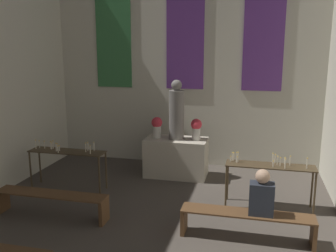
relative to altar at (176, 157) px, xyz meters
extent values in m
cube|color=beige|center=(0.00, 1.02, 2.50)|extent=(6.64, 0.12, 5.87)
cube|color=#33723F|center=(-1.79, 0.94, 3.09)|extent=(0.90, 0.03, 3.29)
cube|color=#60337F|center=(0.00, 0.94, 3.09)|extent=(0.90, 0.03, 3.29)
cube|color=#60337F|center=(1.79, 0.94, 3.09)|extent=(0.90, 0.03, 3.29)
cube|color=#BCB29E|center=(0.00, 0.00, 0.00)|extent=(1.37, 0.73, 0.86)
cylinder|color=slate|center=(0.00, 0.00, 0.97)|extent=(0.33, 0.33, 1.08)
sphere|color=slate|center=(0.00, 0.00, 1.63)|extent=(0.23, 0.23, 0.23)
cylinder|color=beige|center=(-0.45, 0.00, 0.56)|extent=(0.18, 0.18, 0.27)
sphere|color=#DB3342|center=(-0.45, 0.00, 0.78)|extent=(0.24, 0.24, 0.24)
cylinder|color=beige|center=(0.45, 0.00, 0.56)|extent=(0.18, 0.18, 0.27)
sphere|color=#DB3342|center=(0.45, 0.00, 0.78)|extent=(0.24, 0.24, 0.24)
cube|color=#473823|center=(-2.00, -1.27, 0.36)|extent=(1.58, 0.40, 0.02)
cylinder|color=#473823|center=(-2.76, -1.45, -0.04)|extent=(0.04, 0.04, 0.78)
cylinder|color=#473823|center=(-1.24, -1.45, -0.04)|extent=(0.04, 0.04, 0.78)
cylinder|color=#473823|center=(-2.76, -1.10, -0.04)|extent=(0.04, 0.04, 0.78)
cylinder|color=#473823|center=(-1.24, -1.10, -0.04)|extent=(0.04, 0.04, 0.78)
cylinder|color=silver|center=(-1.58, -1.17, 0.45)|extent=(0.02, 0.02, 0.17)
sphere|color=#F9CC4C|center=(-1.58, -1.17, 0.55)|extent=(0.02, 0.02, 0.02)
cylinder|color=silver|center=(-2.11, -1.43, 0.43)|extent=(0.02, 0.02, 0.13)
sphere|color=#F9CC4C|center=(-2.11, -1.43, 0.51)|extent=(0.02, 0.02, 0.02)
cylinder|color=silver|center=(-2.67, -1.19, 0.44)|extent=(0.02, 0.02, 0.14)
sphere|color=#F9CC4C|center=(-2.67, -1.19, 0.52)|extent=(0.02, 0.02, 0.02)
cylinder|color=silver|center=(-1.47, -1.14, 0.45)|extent=(0.02, 0.02, 0.17)
sphere|color=#F9CC4C|center=(-1.47, -1.14, 0.55)|extent=(0.02, 0.02, 0.02)
cylinder|color=silver|center=(-2.37, -1.22, 0.44)|extent=(0.02, 0.02, 0.13)
sphere|color=#F9CC4C|center=(-2.37, -1.22, 0.51)|extent=(0.02, 0.02, 0.02)
cylinder|color=silver|center=(-1.59, -1.25, 0.46)|extent=(0.02, 0.02, 0.17)
sphere|color=#F9CC4C|center=(-1.59, -1.25, 0.55)|extent=(0.02, 0.02, 0.02)
cylinder|color=silver|center=(-2.37, -1.17, 0.45)|extent=(0.02, 0.02, 0.15)
sphere|color=#F9CC4C|center=(-2.37, -1.17, 0.54)|extent=(0.02, 0.02, 0.02)
cylinder|color=silver|center=(-1.45, -1.35, 0.45)|extent=(0.02, 0.02, 0.16)
sphere|color=#F9CC4C|center=(-1.45, -1.35, 0.54)|extent=(0.02, 0.02, 0.02)
cylinder|color=silver|center=(-2.15, -1.31, 0.42)|extent=(0.02, 0.02, 0.10)
sphere|color=#F9CC4C|center=(-2.15, -1.31, 0.49)|extent=(0.02, 0.02, 0.02)
cylinder|color=silver|center=(-2.39, -1.23, 0.45)|extent=(0.02, 0.02, 0.15)
sphere|color=#F9CC4C|center=(-2.39, -1.23, 0.54)|extent=(0.02, 0.02, 0.02)
cylinder|color=silver|center=(-2.54, -1.21, 0.44)|extent=(0.02, 0.02, 0.14)
sphere|color=#F9CC4C|center=(-2.54, -1.21, 0.53)|extent=(0.02, 0.02, 0.02)
cylinder|color=silver|center=(-2.20, -1.35, 0.45)|extent=(0.02, 0.02, 0.16)
sphere|color=#F9CC4C|center=(-2.20, -1.35, 0.54)|extent=(0.02, 0.02, 0.02)
cylinder|color=silver|center=(-2.70, -1.28, 0.46)|extent=(0.02, 0.02, 0.17)
sphere|color=#F9CC4C|center=(-2.70, -1.28, 0.56)|extent=(0.02, 0.02, 0.02)
cylinder|color=silver|center=(-2.44, -1.14, 0.42)|extent=(0.02, 0.02, 0.09)
sphere|color=#F9CC4C|center=(-2.44, -1.14, 0.48)|extent=(0.02, 0.02, 0.02)
cylinder|color=silver|center=(-2.20, -1.29, 0.44)|extent=(0.02, 0.02, 0.13)
sphere|color=#F9CC4C|center=(-2.20, -1.29, 0.51)|extent=(0.02, 0.02, 0.02)
cube|color=#473823|center=(2.00, -1.27, 0.36)|extent=(1.58, 0.40, 0.02)
cylinder|color=#473823|center=(1.24, -1.45, -0.04)|extent=(0.04, 0.04, 0.78)
cylinder|color=#473823|center=(2.76, -1.45, -0.04)|extent=(0.04, 0.04, 0.78)
cylinder|color=#473823|center=(1.24, -1.10, -0.04)|extent=(0.04, 0.04, 0.78)
cylinder|color=#473823|center=(2.76, -1.10, -0.04)|extent=(0.04, 0.04, 0.78)
cylinder|color=silver|center=(1.40, -1.23, 0.46)|extent=(0.02, 0.02, 0.18)
sphere|color=#F9CC4C|center=(1.40, -1.23, 0.56)|extent=(0.02, 0.02, 0.02)
cylinder|color=silver|center=(1.32, -1.17, 0.45)|extent=(0.02, 0.02, 0.15)
sphere|color=#F9CC4C|center=(1.32, -1.17, 0.53)|extent=(0.02, 0.02, 0.02)
cylinder|color=silver|center=(2.04, -1.36, 0.42)|extent=(0.02, 0.02, 0.10)
sphere|color=#F9CC4C|center=(2.04, -1.36, 0.48)|extent=(0.02, 0.02, 0.02)
cylinder|color=silver|center=(2.04, -1.11, 0.45)|extent=(0.02, 0.02, 0.16)
sphere|color=#F9CC4C|center=(2.04, -1.11, 0.55)|extent=(0.02, 0.02, 0.02)
cylinder|color=silver|center=(2.34, -1.21, 0.45)|extent=(0.02, 0.02, 0.16)
sphere|color=#F9CC4C|center=(2.34, -1.21, 0.54)|extent=(0.02, 0.02, 0.02)
cylinder|color=silver|center=(2.17, -1.26, 0.44)|extent=(0.02, 0.02, 0.14)
sphere|color=#F9CC4C|center=(2.17, -1.26, 0.52)|extent=(0.02, 0.02, 0.02)
cylinder|color=silver|center=(1.29, -1.22, 0.42)|extent=(0.02, 0.02, 0.09)
sphere|color=#F9CC4C|center=(1.29, -1.22, 0.47)|extent=(0.02, 0.02, 0.02)
cylinder|color=silver|center=(1.41, -1.24, 0.42)|extent=(0.02, 0.02, 0.09)
sphere|color=#F9CC4C|center=(1.41, -1.24, 0.48)|extent=(0.02, 0.02, 0.02)
cylinder|color=silver|center=(1.42, -1.20, 0.46)|extent=(0.02, 0.02, 0.17)
sphere|color=#F9CC4C|center=(1.42, -1.20, 0.55)|extent=(0.02, 0.02, 0.02)
cylinder|color=silver|center=(2.25, -1.14, 0.42)|extent=(0.02, 0.02, 0.11)
sphere|color=#F9CC4C|center=(2.25, -1.14, 0.49)|extent=(0.02, 0.02, 0.02)
cylinder|color=silver|center=(2.12, -1.22, 0.44)|extent=(0.02, 0.02, 0.15)
sphere|color=#F9CC4C|center=(2.12, -1.22, 0.53)|extent=(0.02, 0.02, 0.02)
cylinder|color=silver|center=(2.08, -1.12, 0.45)|extent=(0.02, 0.02, 0.15)
sphere|color=#F9CC4C|center=(2.08, -1.12, 0.53)|extent=(0.02, 0.02, 0.02)
cylinder|color=silver|center=(2.61, -1.32, 0.46)|extent=(0.02, 0.02, 0.17)
sphere|color=#F9CC4C|center=(2.61, -1.32, 0.56)|extent=(0.02, 0.02, 0.02)
cylinder|color=silver|center=(1.34, -1.13, 0.44)|extent=(0.02, 0.02, 0.14)
sphere|color=#F9CC4C|center=(1.34, -1.13, 0.52)|extent=(0.02, 0.02, 0.02)
cylinder|color=silver|center=(2.24, -1.41, 0.45)|extent=(0.02, 0.02, 0.17)
sphere|color=#F9CC4C|center=(2.24, -1.41, 0.55)|extent=(0.02, 0.02, 0.02)
cube|color=brown|center=(-1.64, -2.55, -0.01)|extent=(1.99, 0.36, 0.03)
cube|color=brown|center=(-2.61, -2.55, -0.23)|extent=(0.06, 0.32, 0.41)
cube|color=brown|center=(-0.68, -2.55, -0.23)|extent=(0.06, 0.32, 0.41)
cube|color=brown|center=(1.64, -2.55, -0.01)|extent=(1.99, 0.36, 0.03)
cube|color=brown|center=(0.68, -2.55, -0.23)|extent=(0.06, 0.32, 0.41)
cube|color=brown|center=(2.61, -2.55, -0.23)|extent=(0.06, 0.32, 0.41)
cube|color=#282D38|center=(1.84, -2.55, 0.25)|extent=(0.36, 0.24, 0.49)
sphere|color=tan|center=(1.84, -2.55, 0.60)|extent=(0.21, 0.21, 0.21)
camera|label=1|loc=(1.69, -7.92, 2.47)|focal=40.00mm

